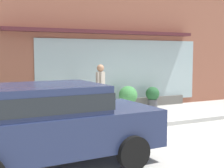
# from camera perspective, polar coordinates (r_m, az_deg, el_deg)

# --- Properties ---
(ground_plane) EXTENTS (60.00, 60.00, 0.00)m
(ground_plane) POSITION_cam_1_polar(r_m,az_deg,el_deg) (9.35, 6.47, -7.41)
(ground_plane) COLOR #B2AFA8
(curb_strip) EXTENTS (14.00, 0.24, 0.12)m
(curb_strip) POSITION_cam_1_polar(r_m,az_deg,el_deg) (9.17, 7.16, -7.29)
(curb_strip) COLOR #B2B2AD
(curb_strip) RESTS_ON ground_plane
(storefront) EXTENTS (14.00, 0.81, 5.13)m
(storefront) POSITION_cam_1_polar(r_m,az_deg,el_deg) (11.93, -1.70, 7.50)
(storefront) COLOR #935642
(storefront) RESTS_ON ground_plane
(fire_hydrant) EXTENTS (0.41, 0.38, 0.98)m
(fire_hydrant) POSITION_cam_1_polar(r_m,az_deg,el_deg) (9.49, -4.70, -4.16)
(fire_hydrant) COLOR #B2B2B7
(fire_hydrant) RESTS_ON ground_plane
(pedestrian_with_handbag) EXTENTS (0.53, 0.44, 1.74)m
(pedestrian_with_handbag) POSITION_cam_1_polar(r_m,az_deg,el_deg) (10.19, -2.01, -0.57)
(pedestrian_with_handbag) COLOR #9E9384
(pedestrian_with_handbag) RESTS_ON ground_plane
(parked_car_navy) EXTENTS (4.07, 2.07, 1.51)m
(parked_car_navy) POSITION_cam_1_polar(r_m,az_deg,el_deg) (5.97, -11.70, -6.33)
(parked_car_navy) COLOR navy
(parked_car_navy) RESTS_ON ground_plane
(potted_plant_corner_tall) EXTENTS (0.68, 0.68, 0.92)m
(potted_plant_corner_tall) POSITION_cam_1_polar(r_m,az_deg,el_deg) (11.57, 2.88, -2.43)
(potted_plant_corner_tall) COLOR #4C4C51
(potted_plant_corner_tall) RESTS_ON ground_plane
(potted_plant_window_left) EXTENTS (0.34, 0.34, 0.95)m
(potted_plant_window_left) POSITION_cam_1_polar(r_m,az_deg,el_deg) (10.37, -13.58, -3.71)
(potted_plant_window_left) COLOR #B7B2A3
(potted_plant_window_left) RESTS_ON ground_plane
(potted_plant_near_hydrant) EXTENTS (0.53, 0.53, 0.82)m
(potted_plant_near_hydrant) POSITION_cam_1_polar(r_m,az_deg,el_deg) (12.31, 7.26, -2.14)
(potted_plant_near_hydrant) COLOR #4C4C51
(potted_plant_near_hydrant) RESTS_ON ground_plane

